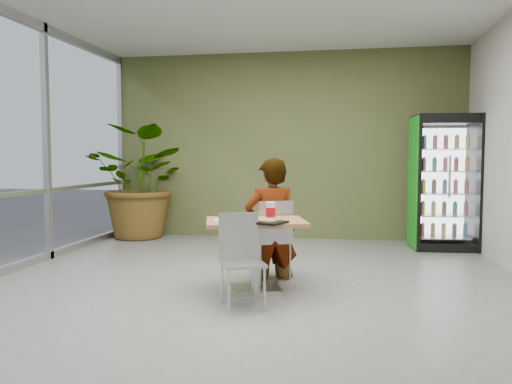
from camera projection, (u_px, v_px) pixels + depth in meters
ground at (246, 290)px, 5.26m from camera, size 7.00×7.00×0.00m
room_envelope at (246, 138)px, 5.15m from camera, size 6.00×7.00×3.20m
dining_table at (256, 240)px, 5.21m from camera, size 1.17×0.95×0.75m
chair_far at (274, 233)px, 5.72m from camera, size 0.53×0.53×0.91m
chair_near at (241, 252)px, 4.72m from camera, size 0.51×0.51×0.87m
seated_woman at (271, 231)px, 5.77m from camera, size 0.73×0.61×1.70m
pizza_plate at (245, 218)px, 5.27m from camera, size 0.29×0.30×0.03m
soda_cup at (271, 211)px, 5.20m from camera, size 0.11×0.11×0.19m
napkin_stack at (222, 221)px, 5.05m from camera, size 0.19×0.19×0.02m
cafeteria_tray at (264, 222)px, 4.94m from camera, size 0.49×0.43×0.02m
beverage_fridge at (444, 182)px, 7.60m from camera, size 0.97×0.77×2.04m
potted_plant at (143, 182)px, 8.63m from camera, size 2.03×1.85×1.94m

